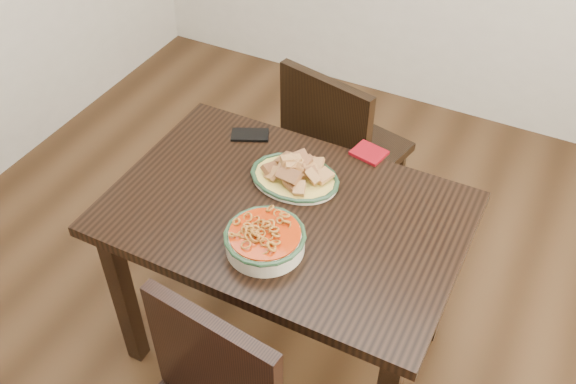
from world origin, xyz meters
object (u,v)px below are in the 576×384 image
at_px(chair_far, 338,147).
at_px(fish_plate, 295,171).
at_px(smartphone, 250,135).
at_px(noodle_bowl, 265,238).
at_px(dining_table, 285,232).

height_order(chair_far, fish_plate, chair_far).
relative_size(fish_plate, smartphone, 2.23).
height_order(noodle_bowl, smartphone, noodle_bowl).
xyz_separation_m(noodle_bowl, smartphone, (-0.32, 0.46, -0.04)).
bearing_deg(noodle_bowl, fish_plate, 100.56).
distance_m(dining_table, noodle_bowl, 0.23).
bearing_deg(smartphone, dining_table, -69.80).
relative_size(chair_far, fish_plate, 2.92).
xyz_separation_m(chair_far, fish_plate, (0.06, -0.53, 0.30)).
bearing_deg(smartphone, noodle_bowl, -81.16).
xyz_separation_m(fish_plate, noodle_bowl, (0.06, -0.32, -0.00)).
relative_size(dining_table, smartphone, 8.38).
height_order(dining_table, fish_plate, fish_plate).
bearing_deg(noodle_bowl, smartphone, 124.27).
height_order(dining_table, chair_far, chair_far).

